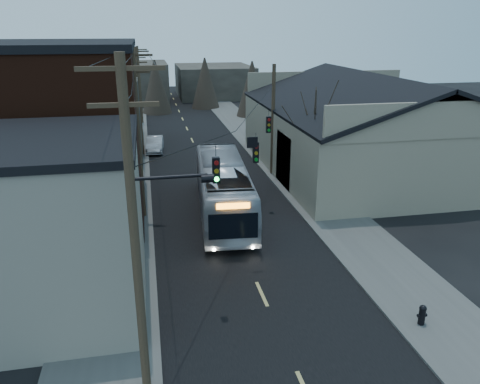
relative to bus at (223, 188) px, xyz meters
name	(u,v)px	position (x,y,z in m)	size (l,w,h in m)	color
road_surface	(201,161)	(0.12, 12.41, -1.69)	(9.00, 110.00, 0.02)	black
sidewalk_left	(125,164)	(-6.38, 12.41, -1.64)	(4.00, 110.00, 0.12)	#474744
sidewalk_right	(273,156)	(6.62, 12.41, -1.64)	(4.00, 110.00, 0.12)	#474744
building_clapboard	(38,228)	(-8.88, -8.59, 1.80)	(8.00, 8.00, 7.00)	gray
building_brick	(54,134)	(-9.88, 2.41, 3.30)	(10.00, 12.00, 10.00)	black
building_left_far	(91,113)	(-9.38, 18.41, 1.80)	(9.00, 14.00, 7.00)	#2D2824
warehouse	(368,137)	(13.12, 7.41, 1.00)	(16.16, 20.60, 7.73)	#7B6D59
building_far_left	(134,83)	(-5.88, 47.41, 1.30)	(10.00, 12.00, 6.00)	#2D2824
building_far_right	(214,81)	(7.12, 52.41, 0.80)	(12.00, 14.00, 5.00)	#2D2824
bare_tree	(313,144)	(6.62, 2.41, 1.90)	(0.40, 0.40, 7.20)	black
utility_lines	(166,118)	(-3.00, 6.55, 3.25)	(11.24, 45.28, 10.50)	#382B1E
bus	(223,188)	(0.00, 0.00, 0.00)	(2.86, 12.21, 3.40)	#AEB2BB
parked_car	(155,144)	(-3.76, 16.56, -1.00)	(1.48, 4.24, 1.40)	#B0B1B8
fire_hydrant	(422,314)	(5.65, -13.09, -1.13)	(0.39, 0.29, 0.83)	black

